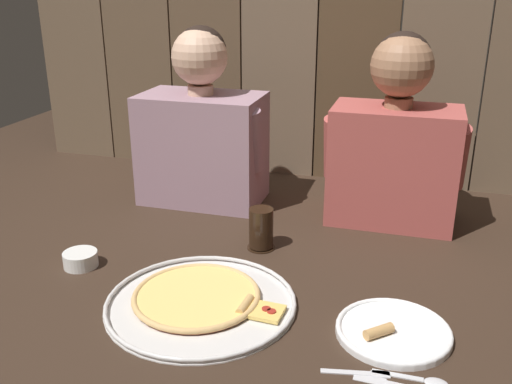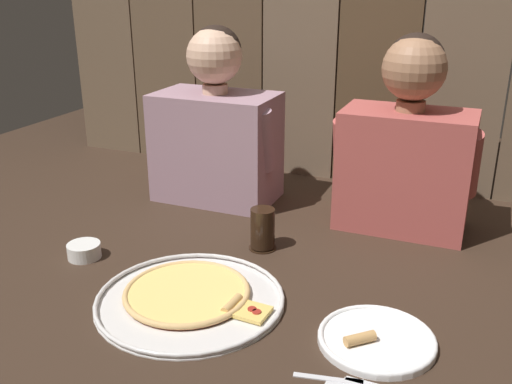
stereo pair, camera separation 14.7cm
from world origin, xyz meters
The scene contains 8 objects.
ground_plane centered at (0.00, 0.00, 0.00)m, with size 3.20×3.20×0.00m, color #332319.
pizza_tray centered at (-0.07, -0.17, 0.01)m, with size 0.43×0.43×0.03m.
dinner_plate centered at (0.36, -0.17, 0.01)m, with size 0.24×0.24×0.03m.
drinking_glass centered at (-0.02, 0.14, 0.06)m, with size 0.08×0.08×0.12m.
dipping_bowl centered at (-0.44, -0.09, 0.02)m, with size 0.09×0.09×0.04m.
table_fork centered at (0.30, -0.31, 0.00)m, with size 0.13×0.04×0.01m.
diner_left centered at (-0.30, 0.44, 0.24)m, with size 0.42×0.23×0.56m.
diner_right centered at (0.30, 0.44, 0.25)m, with size 0.40×0.21×0.56m.
Camera 2 is at (0.51, -1.17, 0.71)m, focal length 40.15 mm.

